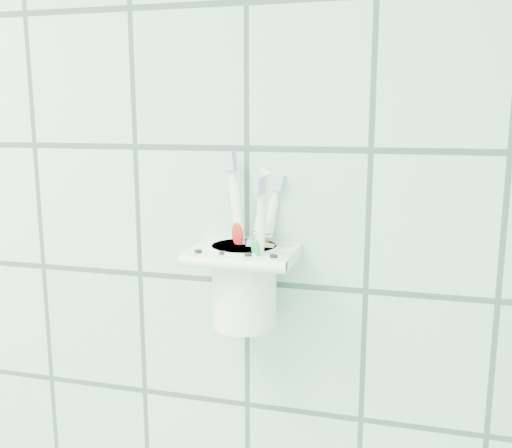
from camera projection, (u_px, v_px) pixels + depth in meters
holder_bracket at (244, 255)px, 0.73m from camera, size 0.13×0.11×0.04m
cup at (244, 283)px, 0.74m from camera, size 0.09×0.09×0.11m
toothbrush_pink at (248, 237)px, 0.72m from camera, size 0.04×0.04×0.22m
toothbrush_blue at (248, 244)px, 0.75m from camera, size 0.04×0.03×0.19m
toothbrush_orange at (255, 233)px, 0.74m from camera, size 0.05×0.09×0.22m
toothpaste_tube at (246, 263)px, 0.72m from camera, size 0.05×0.03×0.14m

